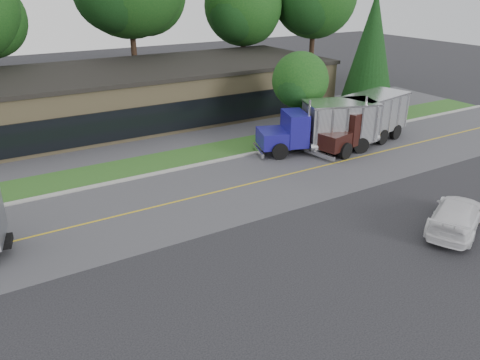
# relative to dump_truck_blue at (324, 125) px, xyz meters

# --- Properties ---
(ground) EXTENTS (140.00, 140.00, 0.00)m
(ground) POSITION_rel_dump_truck_blue_xyz_m (-9.43, -11.43, -1.80)
(ground) COLOR #36363B
(ground) RESTS_ON ground
(road) EXTENTS (60.00, 8.00, 0.02)m
(road) POSITION_rel_dump_truck_blue_xyz_m (-9.43, -2.43, -1.80)
(road) COLOR slate
(road) RESTS_ON ground
(center_line) EXTENTS (60.00, 0.12, 0.01)m
(center_line) POSITION_rel_dump_truck_blue_xyz_m (-9.43, -2.43, -1.80)
(center_line) COLOR gold
(center_line) RESTS_ON ground
(curb) EXTENTS (60.00, 0.30, 0.12)m
(curb) POSITION_rel_dump_truck_blue_xyz_m (-9.43, 1.77, -1.80)
(curb) COLOR #9E9E99
(curb) RESTS_ON ground
(grass_verge) EXTENTS (60.00, 3.40, 0.03)m
(grass_verge) POSITION_rel_dump_truck_blue_xyz_m (-9.43, 3.57, -1.80)
(grass_verge) COLOR #294D1A
(grass_verge) RESTS_ON ground
(far_parking) EXTENTS (60.00, 7.00, 0.02)m
(far_parking) POSITION_rel_dump_truck_blue_xyz_m (-9.43, 8.57, -1.80)
(far_parking) COLOR slate
(far_parking) RESTS_ON ground
(strip_mall) EXTENTS (32.00, 12.00, 4.00)m
(strip_mall) POSITION_rel_dump_truck_blue_xyz_m (-7.43, 14.57, 0.20)
(strip_mall) COLOR #8B7A55
(strip_mall) RESTS_ON ground
(tree_far_d) EXTENTS (8.76, 8.25, 12.50)m
(tree_far_d) POSITION_rel_dump_truck_blue_xyz_m (6.70, 21.68, 6.17)
(tree_far_d) COLOR #382619
(tree_far_d) RESTS_ON ground
(evergreen_right) EXTENTS (4.52, 4.52, 10.27)m
(evergreen_right) POSITION_rel_dump_truck_blue_xyz_m (10.57, 6.57, 3.84)
(evergreen_right) COLOR #382619
(evergreen_right) RESTS_ON ground
(tree_verge) EXTENTS (4.40, 4.14, 6.27)m
(tree_verge) POSITION_rel_dump_truck_blue_xyz_m (0.64, 3.63, 2.18)
(tree_verge) COLOR #382619
(tree_verge) RESTS_ON ground
(dump_truck_blue) EXTENTS (8.41, 4.93, 3.36)m
(dump_truck_blue) POSITION_rel_dump_truck_blue_xyz_m (0.00, 0.00, 0.00)
(dump_truck_blue) COLOR black
(dump_truck_blue) RESTS_ON ground
(dump_truck_maroon) EXTENTS (9.00, 4.19, 3.36)m
(dump_truck_maroon) POSITION_rel_dump_truck_blue_xyz_m (3.56, -0.27, 0.00)
(dump_truck_maroon) COLOR black
(dump_truck_maroon) RESTS_ON ground
(rally_car) EXTENTS (5.47, 4.09, 1.47)m
(rally_car) POSITION_rel_dump_truck_blue_xyz_m (-1.93, -11.97, -1.07)
(rally_car) COLOR white
(rally_car) RESTS_ON ground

